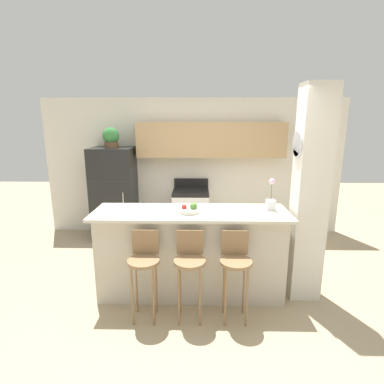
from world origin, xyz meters
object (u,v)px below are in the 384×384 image
refrigerator (114,194)px  bar_stool_left (144,262)px  orchid_vase (271,200)px  stove_range (191,214)px  trash_bin (146,232)px  potted_plant_on_fridge (111,137)px  bar_stool_mid (190,263)px  fruit_bowl (189,210)px  bar_stool_right (235,263)px

refrigerator → bar_stool_left: size_ratio=1.70×
refrigerator → orchid_vase: bearing=-36.1°
stove_range → orchid_vase: bearing=-60.2°
refrigerator → orchid_vase: (2.41, -1.76, 0.36)m
bar_stool_left → orchid_vase: size_ratio=2.55×
stove_range → trash_bin: bearing=-164.0°
refrigerator → potted_plant_on_fridge: (-0.00, 0.00, 1.02)m
stove_range → bar_stool_mid: (0.04, -2.35, 0.20)m
stove_range → bar_stool_mid: bearing=-89.0°
orchid_vase → bar_stool_left: bearing=-158.3°
stove_range → potted_plant_on_fridge: (-1.40, -0.01, 1.40)m
bar_stool_mid → trash_bin: 2.33m
stove_range → orchid_vase: size_ratio=2.76×
refrigerator → bar_stool_left: 2.53m
fruit_bowl → refrigerator: bearing=126.9°
potted_plant_on_fridge → orchid_vase: bearing=-36.1°
bar_stool_mid → orchid_vase: bearing=30.9°
bar_stool_right → orchid_vase: (0.48, 0.58, 0.55)m
bar_stool_left → bar_stool_right: (0.98, 0.00, 0.00)m
bar_stool_left → stove_range: bearing=79.3°
bar_stool_right → bar_stool_mid: bearing=180.0°
fruit_bowl → bar_stool_mid: bearing=-88.1°
bar_stool_mid → bar_stool_right: (0.49, 0.00, 0.00)m
stove_range → fruit_bowl: bearing=-89.1°
refrigerator → stove_range: size_ratio=1.57×
orchid_vase → fruit_bowl: size_ratio=1.56×
bar_stool_right → potted_plant_on_fridge: bearing=129.5°
stove_range → trash_bin: 0.88m
bar_stool_left → orchid_vase: bearing=21.7°
fruit_bowl → trash_bin: size_ratio=0.65×
refrigerator → trash_bin: 0.91m
refrigerator → fruit_bowl: 2.40m
bar_stool_right → stove_range: bearing=102.7°
bar_stool_left → potted_plant_on_fridge: 2.80m
fruit_bowl → bar_stool_right: bearing=-41.0°
bar_stool_left → trash_bin: 2.20m
potted_plant_on_fridge → trash_bin: potted_plant_on_fridge is taller
orchid_vase → trash_bin: bearing=139.7°
bar_stool_mid → potted_plant_on_fridge: potted_plant_on_fridge is taller
refrigerator → potted_plant_on_fridge: size_ratio=4.75×
refrigerator → potted_plant_on_fridge: 1.02m
bar_stool_mid → fruit_bowl: bearing=91.9°
orchid_vase → fruit_bowl: orchid_vase is taller
trash_bin → refrigerator: bearing=159.9°
potted_plant_on_fridge → orchid_vase: 3.06m
potted_plant_on_fridge → trash_bin: bearing=-20.1°
fruit_bowl → trash_bin: (-0.83, 1.69, -0.93)m
bar_stool_mid → potted_plant_on_fridge: 3.00m
bar_stool_mid → trash_bin: bearing=111.7°
trash_bin → orchid_vase: bearing=-40.3°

